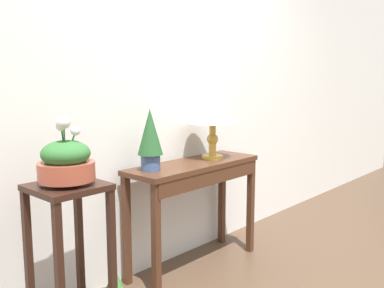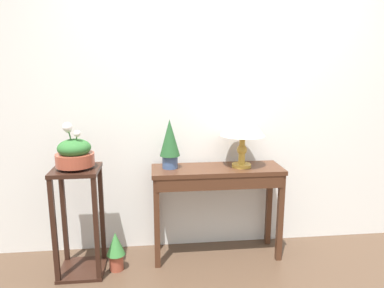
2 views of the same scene
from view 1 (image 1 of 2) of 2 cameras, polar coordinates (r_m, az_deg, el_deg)
The scene contains 6 objects.
back_wall_with_art at distance 3.21m, azimuth -2.48°, elevation 9.32°, with size 9.00×0.10×2.80m.
console_table at distance 3.06m, azimuth 0.55°, elevation -4.92°, with size 1.07×0.35×0.78m.
table_lamp at distance 3.14m, azimuth 2.76°, elevation 4.53°, with size 0.36×0.36×0.49m.
potted_plant_on_console at distance 2.76m, azimuth -5.56°, elevation 0.93°, with size 0.16×0.16×0.40m.
pedestal_stand_left at distance 2.37m, azimuth -15.75°, elevation -15.09°, with size 0.34×0.34×0.85m.
planter_bowl_wide at distance 2.21m, azimuth -16.33°, elevation -2.20°, with size 0.28×0.28×0.35m.
Camera 1 is at (-2.27, -0.75, 1.37)m, focal length 40.30 mm.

